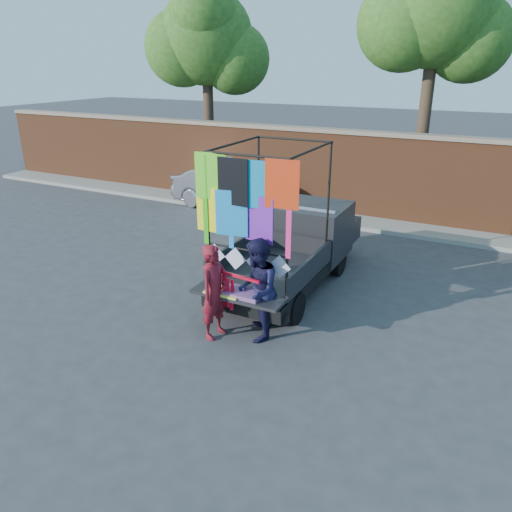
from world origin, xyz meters
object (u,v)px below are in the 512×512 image
at_px(pickup_truck, 299,244).
at_px(sedan, 233,188).
at_px(woman, 215,292).
at_px(man, 257,290).

height_order(pickup_truck, sedan, pickup_truck).
xyz_separation_m(sedan, woman, (3.66, -7.12, 0.16)).
xyz_separation_m(sedan, man, (4.33, -6.84, 0.22)).
bearing_deg(sedan, man, -141.16).
relative_size(sedan, woman, 2.45).
relative_size(sedan, man, 2.31).
relative_size(woman, man, 0.94).
distance_m(woman, man, 0.73).
bearing_deg(sedan, woman, -146.27).
relative_size(pickup_truck, sedan, 1.19).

